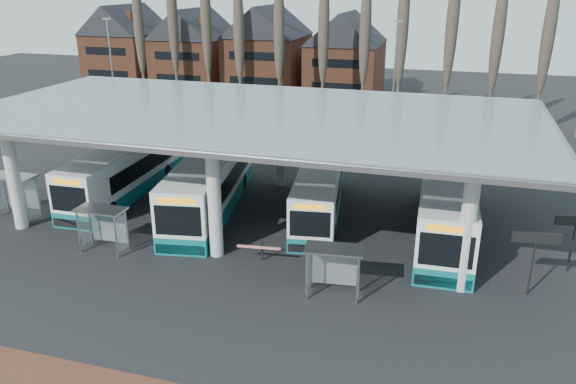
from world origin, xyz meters
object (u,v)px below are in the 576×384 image
(shelter_1, at_px, (103,219))
(bus_3, at_px, (445,204))
(bus_1, at_px, (211,183))
(shelter_2, at_px, (334,260))
(bus_0, at_px, (125,170))
(bus_2, at_px, (320,190))
(shelter_0, at_px, (15,186))

(shelter_1, bearing_deg, bus_3, 22.91)
(bus_1, distance_m, shelter_1, 7.38)
(shelter_2, bearing_deg, bus_0, 144.86)
(bus_0, height_order, bus_1, bus_1)
(bus_0, relative_size, bus_3, 0.94)
(bus_0, xyz_separation_m, bus_2, (12.98, 0.29, -0.12))
(shelter_0, relative_size, shelter_1, 1.08)
(bus_0, xyz_separation_m, shelter_0, (-4.17, -5.13, 0.26))
(bus_0, xyz_separation_m, bus_3, (20.24, -0.46, 0.10))
(bus_1, xyz_separation_m, shelter_1, (-3.01, -6.74, 0.03))
(shelter_1, bearing_deg, bus_2, 39.54)
(shelter_2, bearing_deg, bus_1, 133.86)
(bus_2, relative_size, shelter_1, 4.47)
(bus_0, relative_size, shelter_2, 4.55)
(bus_0, height_order, shelter_2, bus_0)
(bus_2, relative_size, shelter_2, 4.26)
(shelter_1, xyz_separation_m, shelter_2, (12.30, -1.01, 0.01))
(shelter_1, bearing_deg, shelter_2, -5.04)
(shelter_0, xyz_separation_m, shelter_1, (7.62, -2.54, -0.13))
(bus_3, height_order, shelter_0, bus_3)
(bus_2, distance_m, shelter_0, 17.99)
(bus_0, relative_size, shelter_1, 4.78)
(bus_0, relative_size, shelter_0, 4.43)
(bus_2, distance_m, shelter_2, 9.39)
(bus_2, relative_size, shelter_0, 4.15)
(bus_1, distance_m, shelter_0, 11.43)
(bus_1, distance_m, bus_2, 6.63)
(bus_1, distance_m, bus_3, 13.78)
(bus_3, relative_size, shelter_2, 4.83)
(shelter_0, bearing_deg, shelter_1, -18.89)
(shelter_2, bearing_deg, shelter_1, 169.00)
(shelter_0, height_order, shelter_1, shelter_0)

